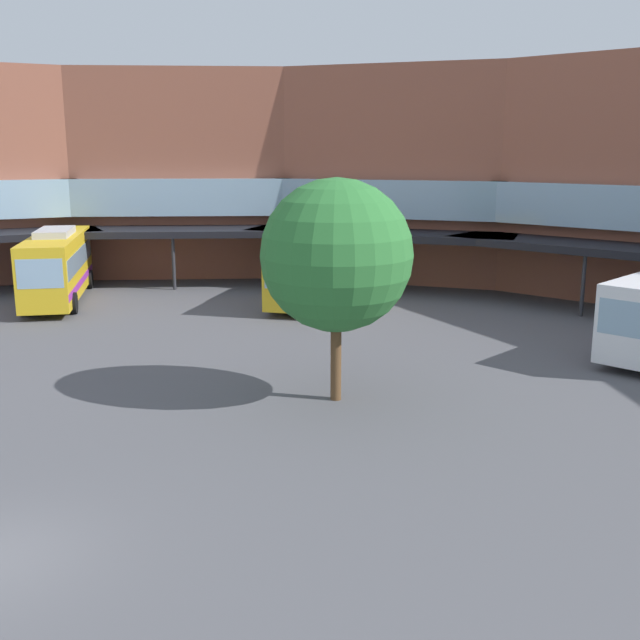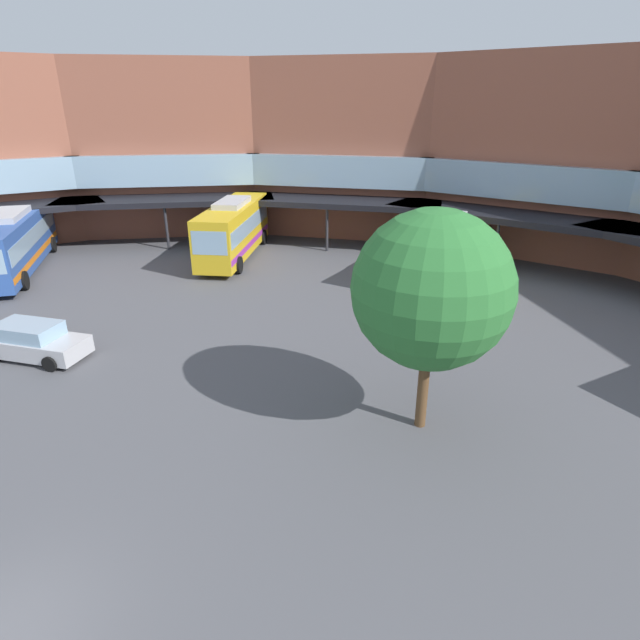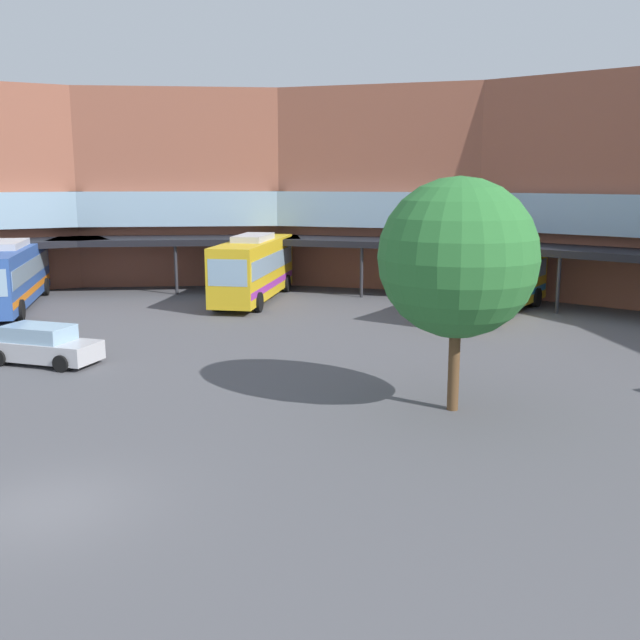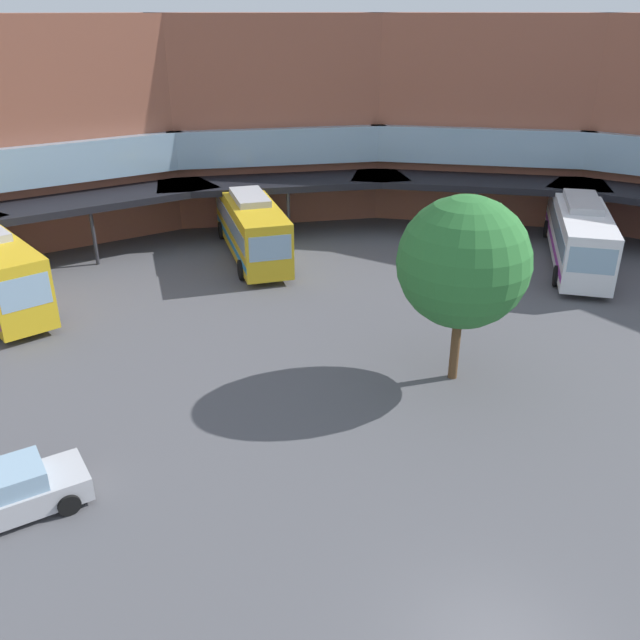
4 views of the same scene
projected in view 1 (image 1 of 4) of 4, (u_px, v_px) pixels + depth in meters
station_building at (354, 186)px, 38.81m from camera, size 79.66×35.25×13.09m
bus_2 at (57, 265)px, 41.32m from camera, size 7.33×10.55×3.96m
bus_4 at (314, 266)px, 41.64m from camera, size 3.51×10.87×3.72m
plaza_tree at (336, 256)px, 24.31m from camera, size 4.95×4.95×7.34m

